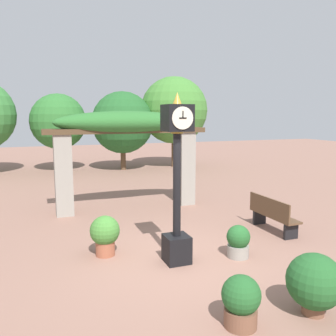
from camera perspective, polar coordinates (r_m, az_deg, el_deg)
The scene contains 9 objects.
ground_plane at distance 7.54m, azimuth 2.34°, elevation -14.67°, with size 60.00×60.00×0.00m, color #8E6656.
pedestal_clock at distance 7.00m, azimuth 1.45°, elevation -2.16°, with size 0.51×0.56×3.40m.
pergola at distance 11.11m, azimuth -6.48°, elevation 5.24°, with size 5.03×1.10×3.09m.
potted_plant_near_left at distance 7.77m, azimuth -10.09°, elevation -10.30°, with size 0.63×0.63×0.86m.
potted_plant_near_right at distance 5.95m, azimuth 22.45°, elevation -16.56°, with size 0.84×0.84×0.94m.
potted_plant_far_left at distance 7.75m, azimuth 11.20°, elevation -11.43°, with size 0.50×0.50×0.69m.
potted_plant_far_right at distance 5.41m, azimuth 11.63°, elevation -20.09°, with size 0.56×0.56×0.75m.
park_bench at distance 9.55m, azimuth 16.41°, elevation -7.21°, with size 0.42×1.60×0.89m.
tree_line at distance 19.69m, azimuth -11.86°, elevation 8.15°, with size 13.83×4.62×5.15m.
Camera 1 is at (-2.72, -6.37, 2.96)m, focal length 38.00 mm.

